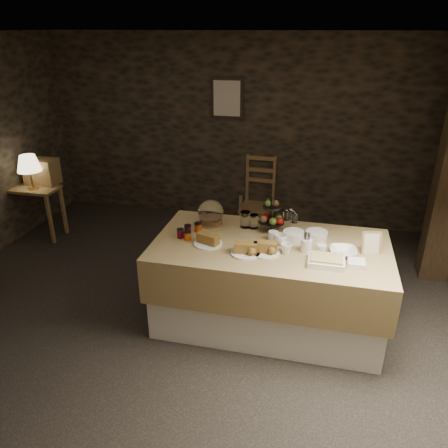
% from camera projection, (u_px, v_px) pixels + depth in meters
% --- Properties ---
extents(ground_plane, '(5.50, 5.00, 0.01)m').
position_uv_depth(ground_plane, '(187.00, 310.00, 4.46)').
color(ground_plane, black).
rests_on(ground_plane, ground).
extents(room_shell, '(5.52, 5.02, 2.60)m').
position_uv_depth(room_shell, '(181.00, 163.00, 3.81)').
color(room_shell, black).
rests_on(room_shell, ground).
extents(buffet_table, '(2.13, 1.13, 0.84)m').
position_uv_depth(buffet_table, '(269.00, 278.00, 4.11)').
color(buffet_table, white).
rests_on(buffet_table, ground_plane).
extents(console_table, '(0.66, 0.38, 0.70)m').
position_uv_depth(console_table, '(34.00, 197.00, 5.81)').
color(console_table, brown).
rests_on(console_table, ground_plane).
extents(table_lamp, '(0.30, 0.30, 0.46)m').
position_uv_depth(table_lamp, '(29.00, 164.00, 5.56)').
color(table_lamp, '#C18B42').
rests_on(table_lamp, console_table).
extents(wine_rack, '(0.42, 0.26, 0.34)m').
position_uv_depth(wine_rack, '(42.00, 171.00, 5.84)').
color(wine_rack, brown).
rests_on(wine_rack, console_table).
extents(chair, '(0.49, 0.47, 0.77)m').
position_uv_depth(chair, '(258.00, 194.00, 6.29)').
color(chair, brown).
rests_on(chair, ground_plane).
extents(framed_picture, '(0.45, 0.04, 0.55)m').
position_uv_depth(framed_picture, '(227.00, 98.00, 5.95)').
color(framed_picture, black).
rests_on(framed_picture, room_shell).
extents(plate_stack_a, '(0.19, 0.19, 0.10)m').
position_uv_depth(plate_stack_a, '(293.00, 236.00, 4.00)').
color(plate_stack_a, white).
rests_on(plate_stack_a, buffet_table).
extents(plate_stack_b, '(0.20, 0.20, 0.08)m').
position_uv_depth(plate_stack_b, '(317.00, 235.00, 4.03)').
color(plate_stack_b, white).
rests_on(plate_stack_b, buffet_table).
extents(cutlery_holder, '(0.10, 0.10, 0.12)m').
position_uv_depth(cutlery_holder, '(306.00, 245.00, 3.81)').
color(cutlery_holder, white).
rests_on(cutlery_holder, buffet_table).
extents(cup_a, '(0.16, 0.16, 0.09)m').
position_uv_depth(cup_a, '(280.00, 239.00, 3.95)').
color(cup_a, white).
rests_on(cup_a, buffet_table).
extents(cup_b, '(0.12, 0.12, 0.09)m').
position_uv_depth(cup_b, '(286.00, 249.00, 3.78)').
color(cup_b, white).
rests_on(cup_b, buffet_table).
extents(mug_c, '(0.09, 0.09, 0.09)m').
position_uv_depth(mug_c, '(273.00, 236.00, 4.00)').
color(mug_c, white).
rests_on(mug_c, buffet_table).
extents(mug_d, '(0.08, 0.08, 0.09)m').
position_uv_depth(mug_d, '(321.00, 249.00, 3.77)').
color(mug_d, white).
rests_on(mug_d, buffet_table).
extents(bowl, '(0.25, 0.25, 0.06)m').
position_uv_depth(bowl, '(343.00, 252.00, 3.76)').
color(bowl, white).
rests_on(bowl, buffet_table).
extents(cake_dome, '(0.26, 0.26, 0.26)m').
position_uv_depth(cake_dome, '(211.00, 214.00, 4.33)').
color(cake_dome, brown).
rests_on(cake_dome, buffet_table).
extents(fruit_stand, '(0.25, 0.25, 0.35)m').
position_uv_depth(fruit_stand, '(272.00, 218.00, 4.15)').
color(fruit_stand, black).
rests_on(fruit_stand, buffet_table).
extents(bread_platter_left, '(0.26, 0.26, 0.11)m').
position_uv_depth(bread_platter_left, '(208.00, 240.00, 3.94)').
color(bread_platter_left, white).
rests_on(bread_platter_left, buffet_table).
extents(bread_platter_center, '(0.26, 0.26, 0.11)m').
position_uv_depth(bread_platter_center, '(246.00, 250.00, 3.78)').
color(bread_platter_center, white).
rests_on(bread_platter_center, buffet_table).
extents(bread_platter_right, '(0.26, 0.26, 0.11)m').
position_uv_depth(bread_platter_right, '(265.00, 249.00, 3.79)').
color(bread_platter_right, white).
rests_on(bread_platter_right, buffet_table).
extents(jam_jars, '(0.18, 0.26, 0.07)m').
position_uv_depth(jam_jars, '(189.00, 232.00, 4.11)').
color(jam_jars, '#510612').
rests_on(jam_jars, buffet_table).
extents(tart_dish, '(0.30, 0.22, 0.07)m').
position_uv_depth(tart_dish, '(326.00, 261.00, 3.61)').
color(tart_dish, white).
rests_on(tart_dish, buffet_table).
extents(square_dish, '(0.14, 0.14, 0.04)m').
position_uv_depth(square_dish, '(356.00, 263.00, 3.59)').
color(square_dish, white).
rests_on(square_dish, buffet_table).
extents(menu_frame, '(0.18, 0.10, 0.22)m').
position_uv_depth(menu_frame, '(371.00, 244.00, 3.77)').
color(menu_frame, brown).
rests_on(menu_frame, buffet_table).
extents(storage_jar_a, '(0.10, 0.10, 0.16)m').
position_uv_depth(storage_jar_a, '(245.00, 219.00, 4.27)').
color(storage_jar_a, white).
rests_on(storage_jar_a, buffet_table).
extents(storage_jar_b, '(0.09, 0.09, 0.14)m').
position_uv_depth(storage_jar_b, '(254.00, 221.00, 4.25)').
color(storage_jar_b, white).
rests_on(storage_jar_b, buffet_table).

